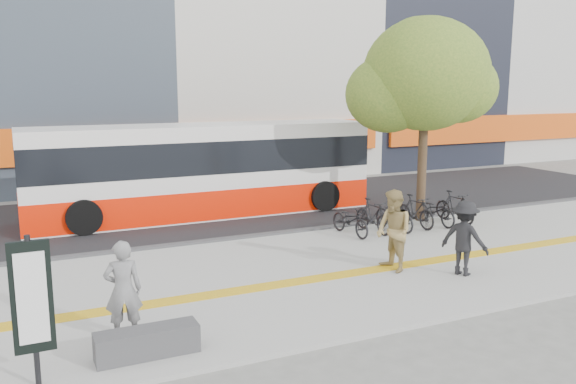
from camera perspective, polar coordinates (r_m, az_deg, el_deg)
name	(u,v)px	position (r m, az deg, el deg)	size (l,w,h in m)	color
ground	(269,309)	(11.70, -1.80, -11.17)	(120.00, 120.00, 0.00)	slate
sidewalk	(242,284)	(13.00, -4.46, -8.79)	(40.00, 7.00, 0.08)	gray
tactile_strip	(250,289)	(12.54, -3.64, -9.28)	(40.00, 0.45, 0.01)	gold
street	(161,216)	(19.95, -12.11, -2.26)	(40.00, 8.00, 0.06)	black
curb	(196,244)	(16.17, -8.87, -4.94)	(40.00, 0.25, 0.14)	#343537
bench	(147,342)	(9.81, -13.39, -13.89)	(1.60, 0.45, 0.45)	#343537
signboard	(32,300)	(8.99, -23.42, -9.48)	(0.55, 0.10, 2.20)	black
street_tree	(423,77)	(18.76, 12.83, 10.74)	(4.40, 3.80, 6.31)	#3B2A1A
bus	(203,173)	(19.55, -8.19, 1.86)	(11.14, 2.64, 2.97)	silver
bicycle_row	(404,213)	(17.82, 11.12, -2.03)	(4.39, 1.71, 0.97)	black
seated_woman	(123,290)	(10.30, -15.59, -9.09)	(0.62, 0.41, 1.70)	black
pedestrian_tan	(394,231)	(13.66, 10.14, -3.70)	(0.91, 0.71, 1.87)	#9E8751
pedestrian_dark	(465,238)	(13.78, 16.64, -4.26)	(1.09, 0.62, 1.68)	black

